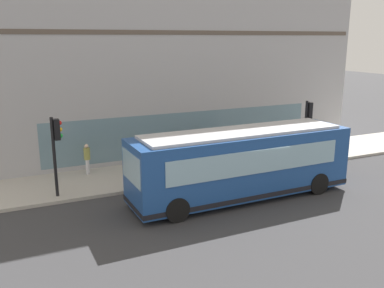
{
  "coord_description": "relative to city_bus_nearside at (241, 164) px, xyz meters",
  "views": [
    {
      "loc": [
        -15.07,
        9.64,
        6.91
      ],
      "look_at": [
        2.96,
        1.39,
        1.9
      ],
      "focal_mm": 39.28,
      "sensor_mm": 36.0,
      "label": 1
    }
  ],
  "objects": [
    {
      "name": "building_corner",
      "position": [
        11.53,
        -0.34,
        4.99
      ],
      "size": [
        9.96,
        23.31,
        13.11
      ],
      "color": "#A8A8AD",
      "rests_on": "ground"
    },
    {
      "name": "newspaper_vending_box",
      "position": [
        5.91,
        -0.74,
        -0.95
      ],
      "size": [
        0.44,
        0.42,
        0.9
      ],
      "color": "#BF3F19",
      "rests_on": "sidewalk_curb"
    },
    {
      "name": "city_bus_nearside",
      "position": [
        0.0,
        0.0,
        0.0
      ],
      "size": [
        2.72,
        10.08,
        3.07
      ],
      "color": "#1E478C",
      "rests_on": "ground"
    },
    {
      "name": "fire_hydrant",
      "position": [
        3.6,
        -2.51,
        -1.04
      ],
      "size": [
        0.35,
        0.35,
        0.74
      ],
      "color": "red",
      "rests_on": "sidewalk_curb"
    },
    {
      "name": "sidewalk_curb",
      "position": [
        4.56,
        -0.34,
        -1.48
      ],
      "size": [
        4.04,
        40.0,
        0.15
      ],
      "primitive_type": "cube",
      "color": "#B2ADA3",
      "rests_on": "ground"
    },
    {
      "name": "ground",
      "position": [
        -0.06,
        -0.34,
        -1.55
      ],
      "size": [
        120.0,
        120.0,
        0.0
      ],
      "primitive_type": "plane",
      "color": "#38383A"
    },
    {
      "name": "pedestrian_by_light_pole",
      "position": [
        5.78,
        5.61,
        -0.51
      ],
      "size": [
        0.32,
        0.32,
        1.57
      ],
      "color": "silver",
      "rests_on": "sidewalk_curb"
    },
    {
      "name": "traffic_light_near_corner",
      "position": [
        3.05,
        -6.11,
        0.99
      ],
      "size": [
        0.32,
        0.49,
        3.43
      ],
      "color": "black",
      "rests_on": "sidewalk_curb"
    },
    {
      "name": "traffic_light_down_block",
      "position": [
        3.18,
        7.33,
        1.06
      ],
      "size": [
        0.32,
        0.49,
        3.53
      ],
      "color": "black",
      "rests_on": "sidewalk_curb"
    },
    {
      "name": "pedestrian_walking_along_curb",
      "position": [
        4.66,
        2.29,
        -0.48
      ],
      "size": [
        0.32,
        0.32,
        1.62
      ],
      "color": "black",
      "rests_on": "sidewalk_curb"
    }
  ]
}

